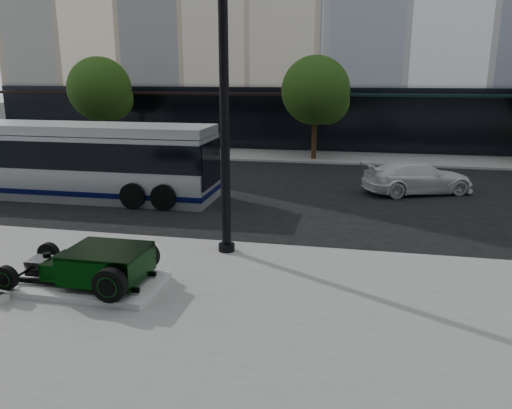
% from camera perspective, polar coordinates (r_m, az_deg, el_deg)
% --- Properties ---
extents(ground, '(120.00, 120.00, 0.00)m').
position_cam_1_polar(ground, '(16.43, -1.07, -2.38)').
color(ground, black).
rests_on(ground, ground).
extents(sidewalk_far, '(70.00, 4.00, 0.12)m').
position_cam_1_polar(sidewalk_far, '(29.90, 4.84, 5.53)').
color(sidewalk_far, gray).
rests_on(sidewalk_far, ground).
extents(street_trees, '(29.80, 3.80, 5.70)m').
position_cam_1_polar(street_trees, '(28.50, 7.11, 12.51)').
color(street_trees, black).
rests_on(street_trees, sidewalk_far).
extents(display_plinth, '(3.40, 1.80, 0.15)m').
position_cam_1_polar(display_plinth, '(12.16, -18.76, -8.57)').
color(display_plinth, silver).
rests_on(display_plinth, sidewalk_near).
extents(hot_rod, '(3.22, 2.00, 0.81)m').
position_cam_1_polar(hot_rod, '(11.81, -17.56, -6.53)').
color(hot_rod, black).
rests_on(hot_rod, display_plinth).
extents(lamppost, '(0.45, 0.45, 8.14)m').
position_cam_1_polar(lamppost, '(13.00, -3.62, 10.48)').
color(lamppost, black).
rests_on(lamppost, sidewalk_near).
extents(transit_bus, '(12.12, 2.88, 2.92)m').
position_cam_1_polar(transit_bus, '(21.42, -20.81, 4.80)').
color(transit_bus, silver).
rests_on(transit_bus, ground).
extents(white_sedan, '(4.93, 3.43, 1.32)m').
position_cam_1_polar(white_sedan, '(21.75, 18.01, 2.96)').
color(white_sedan, white).
rests_on(white_sedan, ground).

